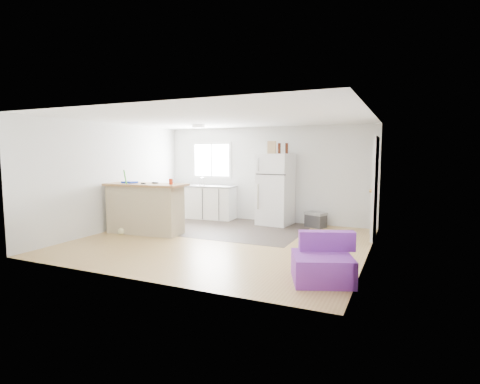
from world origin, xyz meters
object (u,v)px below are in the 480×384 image
object	(u,v)px
mop	(124,224)
refrigerator	(275,189)
red_cup	(171,182)
bottle_right	(287,148)
cooler	(316,220)
cardboard_box	(272,147)
cleaner_jug	(154,229)
kitchen_cabinets	(200,201)
peninsula	(145,208)
purple_seat	(323,264)
blue_tray	(130,182)
bottle_left	(279,148)

from	to	relation	value
mop	refrigerator	bearing A→B (deg)	38.23
red_cup	bottle_right	distance (m)	2.88
refrigerator	cooler	xyz separation A→B (m)	(0.99, 0.05, -0.68)
cardboard_box	cleaner_jug	bearing A→B (deg)	-129.65
kitchen_cabinets	peninsula	xyz separation A→B (m)	(-0.09, -2.19, 0.10)
mop	cardboard_box	world-z (taller)	cardboard_box
kitchen_cabinets	cooler	xyz separation A→B (m)	(3.14, -0.02, -0.27)
kitchen_cabinets	cardboard_box	distance (m)	2.51
peninsula	cardboard_box	bearing A→B (deg)	39.88
peninsula	cardboard_box	xyz separation A→B (m)	(2.15, 2.10, 1.33)
purple_seat	refrigerator	bearing A→B (deg)	96.82
peninsula	red_cup	bearing A→B (deg)	-3.61
mop	blue_tray	distance (m)	0.91
blue_tray	cardboard_box	xyz separation A→B (m)	(2.53, 2.13, 0.77)
kitchen_cabinets	blue_tray	xyz separation A→B (m)	(-0.47, -2.22, 0.66)
refrigerator	cooler	world-z (taller)	refrigerator
refrigerator	red_cup	size ratio (longest dim) A/B	14.38
cooler	bottle_left	bearing A→B (deg)	-149.60
refrigerator	cardboard_box	world-z (taller)	cardboard_box
bottle_left	cleaner_jug	bearing A→B (deg)	-133.34
cleaner_jug	mop	xyz separation A→B (m)	(-0.69, -0.16, 0.09)
purple_seat	bottle_right	size ratio (longest dim) A/B	3.97
cooler	purple_seat	bearing A→B (deg)	-53.51
bottle_left	cardboard_box	bearing A→B (deg)	166.20
refrigerator	cleaner_jug	world-z (taller)	refrigerator
kitchen_cabinets	red_cup	size ratio (longest dim) A/B	16.76
refrigerator	purple_seat	bearing A→B (deg)	-56.55
blue_tray	bottle_right	xyz separation A→B (m)	(2.90, 2.14, 0.75)
refrigerator	bottle_left	bearing A→B (deg)	-28.15
purple_seat	bottle_right	world-z (taller)	bottle_right
peninsula	bottle_left	bearing A→B (deg)	36.57
cardboard_box	bottle_left	size ratio (longest dim) A/B	1.20
cardboard_box	peninsula	bearing A→B (deg)	-135.65
mop	red_cup	bearing A→B (deg)	10.93
cardboard_box	bottle_left	world-z (taller)	cardboard_box
red_cup	blue_tray	xyz separation A→B (m)	(-1.05, -0.04, -0.04)
bottle_right	refrigerator	bearing A→B (deg)	176.87
refrigerator	mop	bearing A→B (deg)	-132.10
cleaner_jug	bottle_left	size ratio (longest dim) A/B	1.33
cleaner_jug	bottle_left	distance (m)	3.43
mop	cleaner_jug	bearing A→B (deg)	8.89
cleaner_jug	red_cup	world-z (taller)	red_cup
mop	bottle_right	bearing A→B (deg)	35.19
cooler	mop	world-z (taller)	mop
cooler	cleaner_jug	xyz separation A→B (m)	(-2.91, -2.29, -0.04)
cleaner_jug	cooler	bearing A→B (deg)	61.04
purple_seat	blue_tray	distance (m)	4.84
cooler	refrigerator	bearing A→B (deg)	-154.83
cleaner_jug	cardboard_box	bearing A→B (deg)	73.28
kitchen_cabinets	cardboard_box	xyz separation A→B (m)	(2.06, -0.09, 1.43)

